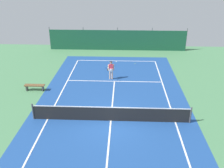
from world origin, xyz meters
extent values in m
plane|color=#4C8456|center=(0.00, 0.00, 0.00)|extent=(36.00, 36.00, 0.00)
cube|color=#1E478C|center=(0.00, 0.00, 0.00)|extent=(11.02, 26.60, 0.01)
cube|color=white|center=(0.00, 11.90, 0.01)|extent=(8.22, 0.10, 0.01)
cube|color=white|center=(-4.11, 0.00, 0.01)|extent=(0.10, 23.80, 0.01)
cube|color=white|center=(4.11, 0.00, 0.01)|extent=(0.10, 23.80, 0.01)
cube|color=white|center=(0.00, 6.40, 0.01)|extent=(8.22, 0.10, 0.01)
cube|color=white|center=(0.00, 0.00, 0.01)|extent=(0.10, 12.80, 0.01)
cube|color=white|center=(0.00, 11.75, 0.01)|extent=(0.10, 0.30, 0.01)
cube|color=black|center=(0.00, 0.00, 0.47)|extent=(9.92, 0.03, 0.95)
cube|color=white|center=(0.00, 0.00, 0.97)|extent=(9.92, 0.04, 0.05)
cylinder|color=#47474C|center=(-5.01, 0.00, 0.55)|extent=(0.10, 0.10, 1.10)
cylinder|color=#47474C|center=(5.01, 0.00, 0.55)|extent=(0.10, 0.10, 1.10)
cube|color=#195138|center=(0.00, 15.98, 1.20)|extent=(16.22, 0.06, 2.40)
cylinder|color=#595B60|center=(-8.11, 16.04, 1.35)|extent=(0.08, 0.08, 2.70)
cylinder|color=#595B60|center=(-4.05, 16.04, 1.35)|extent=(0.08, 0.08, 2.70)
cylinder|color=#595B60|center=(0.00, 16.04, 1.35)|extent=(0.08, 0.08, 2.70)
cylinder|color=#595B60|center=(4.05, 16.04, 1.35)|extent=(0.08, 0.08, 2.70)
cylinder|color=#595B60|center=(8.11, 16.04, 1.35)|extent=(0.08, 0.08, 2.70)
cube|color=#234C1E|center=(0.00, 16.58, 0.55)|extent=(14.60, 0.70, 1.10)
cylinder|color=#D8AD8C|center=(-0.22, 6.90, 0.41)|extent=(0.12, 0.12, 0.82)
cylinder|color=#D8AD8C|center=(-0.42, 6.91, 0.41)|extent=(0.12, 0.12, 0.82)
cylinder|color=white|center=(-0.32, 6.90, 0.90)|extent=(0.40, 0.40, 0.22)
cube|color=#D1384C|center=(-0.32, 6.90, 1.10)|extent=(0.37, 0.21, 0.56)
sphere|color=#D8AD8C|center=(-0.32, 6.90, 1.53)|extent=(0.22, 0.22, 0.22)
cylinder|color=black|center=(-0.32, 6.90, 1.62)|extent=(0.23, 0.23, 0.04)
cylinder|color=#D8AD8C|center=(-0.09, 6.90, 1.13)|extent=(0.09, 0.09, 0.58)
cylinder|color=#D8AD8C|center=(-0.55, 6.79, 1.13)|extent=(0.11, 0.53, 0.41)
cylinder|color=black|center=(-0.61, 6.50, 1.02)|extent=(0.04, 0.28, 0.13)
torus|color=teal|center=(-0.61, 6.50, 1.24)|extent=(0.31, 0.14, 0.29)
sphere|color=#CCDB33|center=(1.95, 11.02, 0.03)|extent=(0.07, 0.07, 0.07)
cube|color=silver|center=(3.76, 18.42, 0.72)|extent=(2.29, 4.38, 0.80)
cube|color=#2D333D|center=(3.76, 18.42, 1.40)|extent=(1.74, 2.06, 0.56)
cylinder|color=black|center=(4.50, 17.02, 0.32)|extent=(0.29, 0.66, 0.64)
cylinder|color=black|center=(2.72, 17.23, 0.32)|extent=(0.29, 0.66, 0.64)
cylinder|color=black|center=(4.81, 19.61, 0.32)|extent=(0.29, 0.66, 0.64)
cylinder|color=black|center=(3.03, 19.82, 0.32)|extent=(0.29, 0.66, 0.64)
cube|color=brown|center=(-6.31, 4.29, 0.45)|extent=(1.60, 0.40, 0.08)
cube|color=#4C4C51|center=(-6.96, 4.29, 0.23)|extent=(0.08, 0.36, 0.45)
cube|color=#4C4C51|center=(-5.66, 4.29, 0.23)|extent=(0.08, 0.36, 0.45)
camera|label=1|loc=(0.71, -14.16, 8.88)|focal=41.36mm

